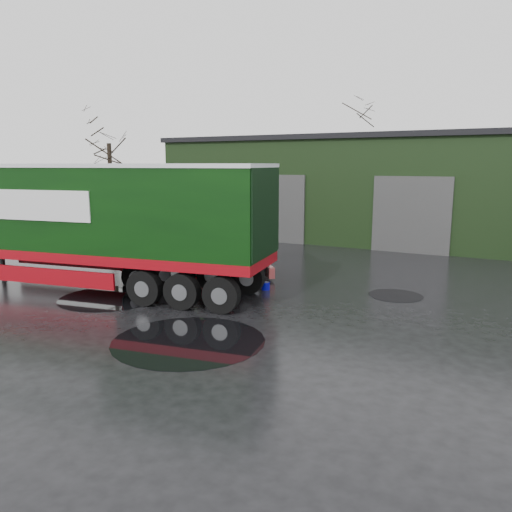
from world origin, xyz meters
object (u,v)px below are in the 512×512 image
at_px(warehouse, 432,188).
at_px(wash_bucket, 266,286).
at_px(tree_back_a, 356,162).
at_px(tree_left, 110,170).
at_px(trailer_left, 74,227).
at_px(hero_tractor, 191,231).

bearing_deg(warehouse, wash_bucket, -100.55).
bearing_deg(wash_bucket, tree_back_a, 100.43).
xyz_separation_m(wash_bucket, tree_back_a, (-4.90, 26.63, 4.60)).
bearing_deg(tree_left, trailer_left, -51.00).
relative_size(warehouse, tree_back_a, 3.41).
height_order(hero_tractor, wash_bucket, hero_tractor).
bearing_deg(hero_tractor, warehouse, 115.42).
distance_m(trailer_left, wash_bucket, 7.45).
distance_m(trailer_left, tree_back_a, 29.87).
relative_size(warehouse, hero_tractor, 5.01).
xyz_separation_m(trailer_left, wash_bucket, (6.40, 3.10, -2.20)).
relative_size(trailer_left, wash_bucket, 48.46).
bearing_deg(warehouse, trailer_left, -115.71).
relative_size(wash_bucket, tree_left, 0.04).
xyz_separation_m(hero_tractor, wash_bucket, (3.40, -0.08, -1.86)).
relative_size(hero_tractor, trailer_left, 0.43).
xyz_separation_m(trailer_left, tree_left, (-9.50, 11.73, 1.91)).
relative_size(hero_tractor, tree_left, 0.76).
bearing_deg(hero_tractor, tree_left, -167.50).
bearing_deg(hero_tractor, trailer_left, -86.45).
bearing_deg(warehouse, tree_left, -157.17).
bearing_deg(wash_bucket, tree_left, 151.51).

